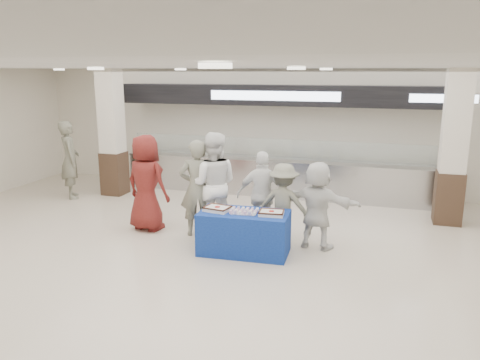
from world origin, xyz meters
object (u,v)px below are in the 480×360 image
(display_table, at_px, (244,233))
(chef_tall, at_px, (213,184))
(chef_short, at_px, (263,195))
(sheet_cake_left, at_px, (217,208))
(cupcake_tray, at_px, (244,211))
(sheet_cake_right, at_px, (271,213))
(soldier_b, at_px, (283,204))
(soldier_a, at_px, (197,188))
(soldier_bg, at_px, (70,160))
(civilian_maroon, at_px, (146,183))
(civilian_white, at_px, (317,205))

(display_table, height_order, chef_tall, chef_tall)
(chef_short, bearing_deg, sheet_cake_left, 46.19)
(chef_tall, xyz_separation_m, chef_short, (0.98, 0.08, -0.16))
(sheet_cake_left, relative_size, cupcake_tray, 1.08)
(sheet_cake_right, height_order, chef_short, chef_short)
(soldier_b, bearing_deg, sheet_cake_right, 84.51)
(soldier_a, relative_size, chef_tall, 0.93)
(display_table, distance_m, soldier_bg, 5.74)
(sheet_cake_left, height_order, soldier_bg, soldier_bg)
(sheet_cake_left, relative_size, soldier_b, 0.31)
(display_table, relative_size, civilian_maroon, 0.80)
(soldier_a, relative_size, chef_short, 1.12)
(display_table, relative_size, soldier_bg, 0.80)
(soldier_a, xyz_separation_m, chef_tall, (0.27, 0.15, 0.07))
(sheet_cake_left, xyz_separation_m, civilian_white, (1.64, 0.70, 0.00))
(soldier_a, height_order, chef_short, soldier_a)
(soldier_a, bearing_deg, display_table, 125.68)
(cupcake_tray, relative_size, chef_tall, 0.22)
(soldier_a, height_order, civilian_white, soldier_a)
(chef_tall, bearing_deg, soldier_bg, -32.16)
(sheet_cake_right, height_order, civilian_white, civilian_white)
(chef_short, bearing_deg, soldier_bg, -26.43)
(civilian_maroon, xyz_separation_m, soldier_bg, (-3.01, 1.62, 0.01))
(chef_short, bearing_deg, display_table, 71.09)
(civilian_maroon, distance_m, civilian_white, 3.41)
(cupcake_tray, distance_m, soldier_bg, 5.74)
(cupcake_tray, height_order, civilian_maroon, civilian_maroon)
(sheet_cake_right, relative_size, chef_tall, 0.22)
(soldier_bg, bearing_deg, soldier_a, -152.44)
(chef_short, bearing_deg, civilian_maroon, -6.32)
(chef_tall, distance_m, civilian_white, 2.06)
(chef_short, bearing_deg, soldier_b, 141.62)
(civilian_white, bearing_deg, cupcake_tray, 41.13)
(soldier_a, bearing_deg, sheet_cake_left, 108.71)
(sheet_cake_left, xyz_separation_m, civilian_maroon, (-1.76, 0.70, 0.17))
(display_table, distance_m, chef_tall, 1.33)
(sheet_cake_right, relative_size, civilian_white, 0.28)
(soldier_bg, bearing_deg, display_table, -154.21)
(civilian_maroon, bearing_deg, soldier_b, -167.88)
(sheet_cake_right, bearing_deg, soldier_a, 157.98)
(display_table, height_order, sheet_cake_left, sheet_cake_left)
(sheet_cake_left, xyz_separation_m, soldier_bg, (-4.77, 2.32, 0.18))
(civilian_maroon, height_order, soldier_b, civilian_maroon)
(chef_tall, relative_size, soldier_bg, 1.03)
(soldier_a, xyz_separation_m, chef_short, (1.25, 0.22, -0.10))
(cupcake_tray, bearing_deg, soldier_a, 149.22)
(chef_short, xyz_separation_m, soldier_b, (0.45, -0.22, -0.08))
(sheet_cake_right, relative_size, chef_short, 0.26)
(display_table, relative_size, chef_tall, 0.77)
(soldier_a, xyz_separation_m, civilian_white, (2.31, 0.00, -0.14))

